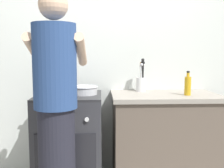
{
  "coord_description": "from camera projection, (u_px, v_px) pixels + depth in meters",
  "views": [
    {
      "loc": [
        -0.06,
        -2.26,
        1.27
      ],
      "look_at": [
        0.05,
        0.12,
        1.0
      ],
      "focal_mm": 41.89,
      "sensor_mm": 36.0,
      "label": 1
    }
  ],
  "objects": [
    {
      "name": "countertop",
      "position": [
        164.0,
        140.0,
        2.52
      ],
      "size": [
        1.0,
        0.6,
        0.9
      ],
      "color": "brown",
      "rests_on": "ground"
    },
    {
      "name": "utensil_crock",
      "position": [
        141.0,
        81.0,
        2.62
      ],
      "size": [
        0.1,
        0.1,
        0.33
      ],
      "color": "silver",
      "rests_on": "countertop"
    },
    {
      "name": "mixing_bowl",
      "position": [
        84.0,
        90.0,
        2.43
      ],
      "size": [
        0.26,
        0.26,
        0.08
      ],
      "color": "#B7B7BC",
      "rests_on": "stove_range"
    },
    {
      "name": "back_wall",
      "position": [
        125.0,
        56.0,
        2.76
      ],
      "size": [
        3.2,
        0.1,
        2.5
      ],
      "color": "silver",
      "rests_on": "ground"
    },
    {
      "name": "person",
      "position": [
        56.0,
        113.0,
        1.83
      ],
      "size": [
        0.41,
        0.5,
        1.7
      ],
      "color": "black",
      "rests_on": "ground"
    },
    {
      "name": "oil_bottle",
      "position": [
        188.0,
        85.0,
        2.37
      ],
      "size": [
        0.06,
        0.06,
        0.22
      ],
      "color": "gold",
      "rests_on": "countertop"
    },
    {
      "name": "stove_range",
      "position": [
        70.0,
        141.0,
        2.47
      ],
      "size": [
        0.6,
        0.62,
        0.9
      ],
      "color": "#2D2D33",
      "rests_on": "ground"
    },
    {
      "name": "pot",
      "position": [
        53.0,
        87.0,
        2.41
      ],
      "size": [
        0.28,
        0.22,
        0.14
      ],
      "color": "#B2B2B7",
      "rests_on": "stove_range"
    }
  ]
}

